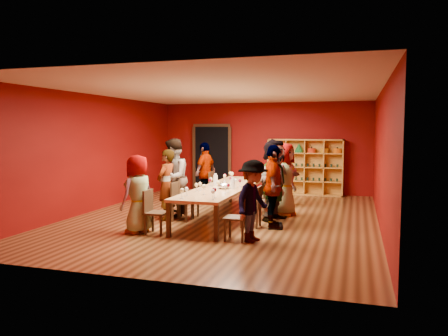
{
  "coord_description": "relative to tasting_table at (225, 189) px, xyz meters",
  "views": [
    {
      "loc": [
        3.0,
        -9.88,
        2.09
      ],
      "look_at": [
        -0.16,
        0.45,
        1.15
      ],
      "focal_mm": 35.0,
      "sensor_mm": 36.0,
      "label": 1
    }
  ],
  "objects": [
    {
      "name": "person_right_3",
      "position": [
        1.32,
        0.69,
        0.19
      ],
      "size": [
        0.66,
        0.95,
        1.77
      ],
      "primitive_type": "imported",
      "rotation": [
        0.0,
        0.0,
        1.33
      ],
      "color": "#D28C9C",
      "rests_on": "ground"
    },
    {
      "name": "wine_glass_3",
      "position": [
        0.38,
        1.97,
        0.2
      ],
      "size": [
        0.08,
        0.08,
        0.21
      ],
      "color": "silver",
      "rests_on": "tasting_table"
    },
    {
      "name": "wine_glass_9",
      "position": [
        -0.32,
        -0.86,
        0.19
      ],
      "size": [
        0.08,
        0.08,
        0.2
      ],
      "color": "silver",
      "rests_on": "tasting_table"
    },
    {
      "name": "wine_glass_6",
      "position": [
        -0.32,
        -1.66,
        0.18
      ],
      "size": [
        0.07,
        0.07,
        0.18
      ],
      "color": "silver",
      "rests_on": "tasting_table"
    },
    {
      "name": "chair_person_left_0",
      "position": [
        -0.91,
        -1.99,
        -0.2
      ],
      "size": [
        0.42,
        0.42,
        0.89
      ],
      "color": "black",
      "rests_on": "ground"
    },
    {
      "name": "tasting_table",
      "position": [
        0.0,
        0.0,
        0.0
      ],
      "size": [
        1.1,
        4.5,
        0.75
      ],
      "color": "#B8824C",
      "rests_on": "ground"
    },
    {
      "name": "wine_glass_16",
      "position": [
        -0.34,
        1.62,
        0.2
      ],
      "size": [
        0.08,
        0.08,
        0.2
      ],
      "color": "silver",
      "rests_on": "tasting_table"
    },
    {
      "name": "chair_person_right_2",
      "position": [
        0.91,
        0.03,
        -0.2
      ],
      "size": [
        0.42,
        0.42,
        0.89
      ],
      "color": "black",
      "rests_on": "ground"
    },
    {
      "name": "chair_person_right_3",
      "position": [
        0.91,
        0.69,
        -0.2
      ],
      "size": [
        0.42,
        0.42,
        0.89
      ],
      "color": "black",
      "rests_on": "ground"
    },
    {
      "name": "wine_glass_10",
      "position": [
        0.35,
        0.82,
        0.19
      ],
      "size": [
        0.07,
        0.07,
        0.19
      ],
      "color": "silver",
      "rests_on": "tasting_table"
    },
    {
      "name": "wine_glass_15",
      "position": [
        0.36,
        0.04,
        0.19
      ],
      "size": [
        0.08,
        0.08,
        0.19
      ],
      "color": "silver",
      "rests_on": "tasting_table"
    },
    {
      "name": "wine_glass_11",
      "position": [
        0.28,
        -0.08,
        0.2
      ],
      "size": [
        0.08,
        0.08,
        0.2
      ],
      "color": "silver",
      "rests_on": "tasting_table"
    },
    {
      "name": "wine_glass_5",
      "position": [
        -0.2,
        1.33,
        0.21
      ],
      "size": [
        0.09,
        0.09,
        0.22
      ],
      "color": "silver",
      "rests_on": "tasting_table"
    },
    {
      "name": "chair_person_left_2",
      "position": [
        -0.91,
        -0.24,
        -0.2
      ],
      "size": [
        0.42,
        0.42,
        0.89
      ],
      "color": "black",
      "rests_on": "ground"
    },
    {
      "name": "wine_glass_18",
      "position": [
        0.35,
        -0.9,
        0.19
      ],
      "size": [
        0.08,
        0.08,
        0.19
      ],
      "color": "silver",
      "rests_on": "tasting_table"
    },
    {
      "name": "room_shell",
      "position": [
        0.0,
        0.0,
        0.8
      ],
      "size": [
        7.1,
        9.1,
        3.04
      ],
      "color": "#4E2B14",
      "rests_on": "ground"
    },
    {
      "name": "wine_glass_22",
      "position": [
        -0.04,
        -1.38,
        0.21
      ],
      "size": [
        0.09,
        0.09,
        0.22
      ],
      "color": "silver",
      "rests_on": "tasting_table"
    },
    {
      "name": "person_right_4",
      "position": [
        1.21,
        2.0,
        0.12
      ],
      "size": [
        0.57,
        0.69,
        1.64
      ],
      "primitive_type": "imported",
      "rotation": [
        0.0,
        0.0,
        1.82
      ],
      "color": "#45454A",
      "rests_on": "ground"
    },
    {
      "name": "wine_glass_12",
      "position": [
        -0.35,
        -0.1,
        0.19
      ],
      "size": [
        0.08,
        0.08,
        0.2
      ],
      "color": "silver",
      "rests_on": "tasting_table"
    },
    {
      "name": "doorway",
      "position": [
        -1.8,
        4.43,
        0.42
      ],
      "size": [
        1.4,
        0.17,
        2.3
      ],
      "color": "black",
      "rests_on": "ground"
    },
    {
      "name": "carafe_a",
      "position": [
        -0.29,
        0.15,
        0.18
      ],
      "size": [
        0.13,
        0.13,
        0.29
      ],
      "color": "silver",
      "rests_on": "tasting_table"
    },
    {
      "name": "wine_glass_17",
      "position": [
        -0.28,
        -1.99,
        0.2
      ],
      "size": [
        0.08,
        0.08,
        0.2
      ],
      "color": "silver",
      "rests_on": "tasting_table"
    },
    {
      "name": "wine_glass_20",
      "position": [
        -0.02,
        -0.48,
        0.19
      ],
      "size": [
        0.08,
        0.08,
        0.19
      ],
      "color": "silver",
      "rests_on": "tasting_table"
    },
    {
      "name": "carafe_b",
      "position": [
        0.3,
        -0.36,
        0.17
      ],
      "size": [
        0.1,
        0.1,
        0.27
      ],
      "color": "silver",
      "rests_on": "tasting_table"
    },
    {
      "name": "chair_person_left_4",
      "position": [
        -0.91,
        2.0,
        -0.2
      ],
      "size": [
        0.42,
        0.42,
        0.89
      ],
      "color": "black",
      "rests_on": "ground"
    },
    {
      "name": "wine_bottle",
      "position": [
        0.12,
        1.67,
        0.18
      ],
      "size": [
        0.1,
        0.1,
        0.34
      ],
      "color": "#163D1D",
      "rests_on": "tasting_table"
    },
    {
      "name": "chair_person_right_4",
      "position": [
        0.91,
        2.0,
        -0.2
      ],
      "size": [
        0.42,
        0.42,
        0.89
      ],
      "color": "black",
      "rests_on": "ground"
    },
    {
      "name": "wine_glass_19",
      "position": [
        0.34,
        -1.09,
        0.19
      ],
      "size": [
        0.08,
        0.08,
        0.19
      ],
      "color": "silver",
      "rests_on": "tasting_table"
    },
    {
      "name": "wine_glass_4",
      "position": [
        -0.28,
        0.89,
        0.19
      ],
      "size": [
        0.08,
        0.08,
        0.2
      ],
      "color": "silver",
      "rests_on": "tasting_table"
    },
    {
      "name": "chair_person_right_0",
      "position": [
        0.91,
        -2.0,
        -0.2
      ],
      "size": [
        0.42,
        0.42,
        0.89
      ],
      "color": "black",
      "rests_on": "ground"
    },
    {
      "name": "wine_glass_7",
      "position": [
        -0.31,
        1.03,
        0.2
      ],
      "size": [
        0.08,
        0.08,
        0.2
      ],
      "color": "silver",
      "rests_on": "tasting_table"
    },
    {
      "name": "wine_glass_13",
      "position": [
        0.07,
        0.28,
        0.2
      ],
      "size": [
        0.09,
        0.09,
        0.21
      ],
      "color": "silver",
      "rests_on": "tasting_table"
    },
    {
      "name": "person_left_2",
      "position": [
        -1.24,
        -0.24,
        0.24
      ],
      "size": [
        0.66,
        0.99,
        1.89
      ],
      "primitive_type": "imported",
      "rotation": [
        0.0,
        0.0,
        -1.39
      ],
      "color": "beige",
      "rests_on": "ground"
    },
    {
      "name": "person_right_1",
      "position": [
        1.32,
        -0.81,
        0.19
      ],
      "size": [
        0.69,
        1.12,
        1.78
      ],
      "primitive_type": "imported",
      "rotation": [
        0.0,
        0.0,
        1.79
      ],
      "color": "silver",
      "rests_on": "ground"
    },
    {
      "name": "shelving_unit",
      "position": [
        1.4,
        4.32,
        0.28
      ],
      "size": [
        2.4,
        0.4,
        1.8
      ],
      "color": "#C9872D",
      "rests_on": "ground"
    },
    {
      "name": "person_right_0",
      "position": [
        1.16,
        -2.0,
        0.07
      ],
      "size": [
        0.66,
        1.07,
        1.54
      ],
      "primitive_type": "imported",
      "rotation": [
        0.0,
        0.0,
        1.3
      ],
      "color": "#547AAD",
      "rests_on": "ground"
    },
    {
      "name": "wine_glass_14",
      "position": [
        -0.37,
        0.06,
        0.19
      ],
      "size": [
        0.08,
        0.08,
        0.2
      ],
      "color": "silver",
      "rests_on": "tasting_table"
    },
    {
      "name": "wine_glass_8",
      "position": [
        -0.36,
        -0.98,
        0.19
      ],
      "size": [
        0.08,
        0.08,
        0.19
      ],
      "color": "silver",
      "rests_on": "tasting_table"
    },
    {
      "name": "spittoon_bowl",
      "position": [
        0.09,
        -0.39,
        0.12
      ],
      "size": [
        0.28,
        0.28,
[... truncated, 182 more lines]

